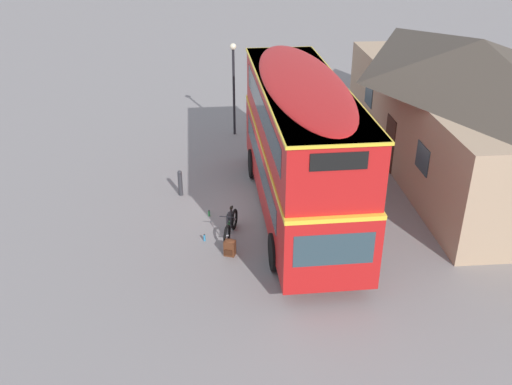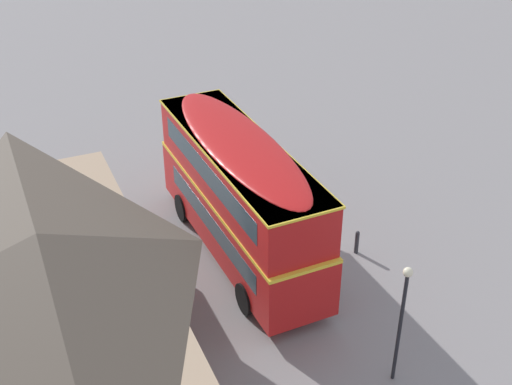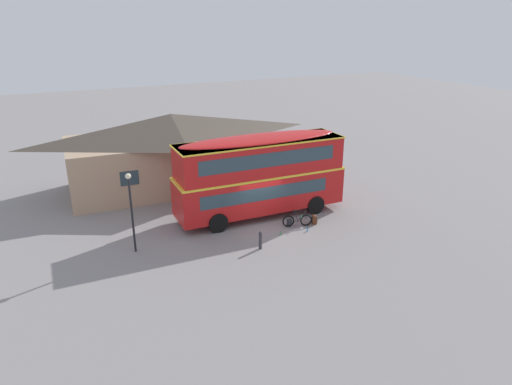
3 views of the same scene
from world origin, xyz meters
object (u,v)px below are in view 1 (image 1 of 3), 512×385
object	(u,v)px
water_bottle_green_metal	(209,213)
kerb_bollard	(180,182)
street_lamp	(234,79)
double_decker_bus	(300,142)
touring_bicycle	(231,225)
water_bottle_blue_sports	(204,238)
backpack_on_ground	(230,247)

from	to	relation	value
water_bottle_green_metal	kerb_bollard	size ratio (longest dim) A/B	0.23
street_lamp	double_decker_bus	bearing A→B (deg)	9.72
touring_bicycle	water_bottle_blue_sports	size ratio (longest dim) A/B	6.93
backpack_on_ground	kerb_bollard	size ratio (longest dim) A/B	0.55
water_bottle_blue_sports	kerb_bollard	xyz separation A→B (m)	(-3.23, -0.66, 0.39)
double_decker_bus	water_bottle_blue_sports	bearing A→B (deg)	-68.38
water_bottle_blue_sports	kerb_bollard	size ratio (longest dim) A/B	0.24
backpack_on_ground	water_bottle_blue_sports	distance (m)	1.16
backpack_on_ground	water_bottle_green_metal	size ratio (longest dim) A/B	2.44
water_bottle_green_metal	street_lamp	size ratio (longest dim) A/B	0.05
backpack_on_ground	water_bottle_green_metal	xyz separation A→B (m)	(-2.44, -0.46, -0.17)
backpack_on_ground	water_bottle_green_metal	world-z (taller)	backpack_on_ground
touring_bicycle	street_lamp	xyz separation A→B (m)	(-8.73, 1.06, 2.21)
water_bottle_blue_sports	street_lamp	xyz separation A→B (m)	(-8.94, 1.90, 2.47)
backpack_on_ground	water_bottle_blue_sports	bearing A→B (deg)	-141.76
street_lamp	water_bottle_blue_sports	bearing A→B (deg)	-11.99
street_lamp	touring_bicycle	bearing A→B (deg)	-6.89
backpack_on_ground	water_bottle_blue_sports	size ratio (longest dim) A/B	2.28
backpack_on_ground	water_bottle_green_metal	bearing A→B (deg)	-169.25
touring_bicycle	street_lamp	size ratio (longest dim) A/B	0.40
touring_bicycle	street_lamp	distance (m)	9.07
touring_bicycle	kerb_bollard	xyz separation A→B (m)	(-3.02, -1.50, 0.13)
double_decker_bus	street_lamp	bearing A→B (deg)	-170.28
backpack_on_ground	touring_bicycle	bearing A→B (deg)	173.10
double_decker_bus	touring_bicycle	bearing A→B (deg)	-65.81
double_decker_bus	kerb_bollard	xyz separation A→B (m)	(-1.95, -3.87, -2.14)
water_bottle_blue_sports	water_bottle_green_metal	size ratio (longest dim) A/B	1.07
double_decker_bus	backpack_on_ground	size ratio (longest dim) A/B	18.78
touring_bicycle	street_lamp	bearing A→B (deg)	173.11
double_decker_bus	touring_bicycle	size ratio (longest dim) A/B	6.17
double_decker_bus	water_bottle_green_metal	xyz separation A→B (m)	(-0.27, -2.97, -2.54)
touring_bicycle	backpack_on_ground	xyz separation A→B (m)	(1.11, -0.13, -0.10)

